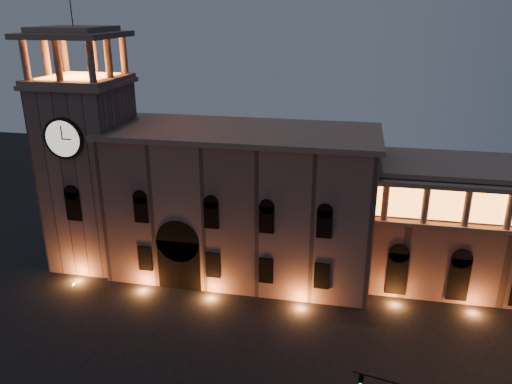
{
  "coord_description": "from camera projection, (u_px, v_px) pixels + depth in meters",
  "views": [
    {
      "loc": [
        10.35,
        -31.13,
        30.31
      ],
      "look_at": [
        0.86,
        16.0,
        12.5
      ],
      "focal_mm": 35.0,
      "sensor_mm": 36.0,
      "label": 1
    }
  ],
  "objects": [
    {
      "name": "clock_tower",
      "position": [
        90.0,
        166.0,
        59.8
      ],
      "size": [
        9.8,
        9.8,
        32.4
      ],
      "color": "#78574E",
      "rests_on": "ground"
    },
    {
      "name": "government_building",
      "position": [
        241.0,
        203.0,
        58.56
      ],
      "size": [
        30.8,
        12.8,
        17.6
      ],
      "color": "#78574E",
      "rests_on": "ground"
    }
  ]
}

